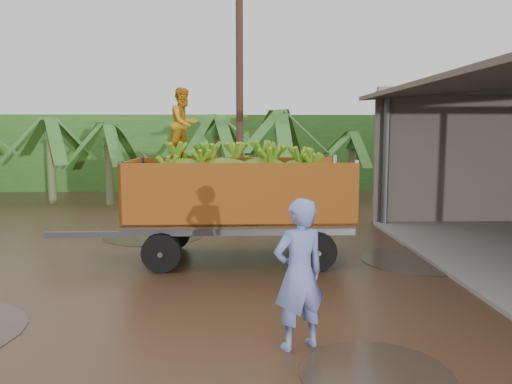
{
  "coord_description": "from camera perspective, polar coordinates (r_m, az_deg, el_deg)",
  "views": [
    {
      "loc": [
        0.95,
        -8.98,
        2.8
      ],
      "look_at": [
        1.33,
        2.33,
        1.43
      ],
      "focal_mm": 35.0,
      "sensor_mm": 36.0,
      "label": 1
    }
  ],
  "objects": [
    {
      "name": "ground",
      "position": [
        9.45,
        -7.7,
        -10.4
      ],
      "size": [
        100.0,
        100.0,
        0.0
      ],
      "primitive_type": "plane",
      "color": "black",
      "rests_on": "ground"
    },
    {
      "name": "hedge_north",
      "position": [
        25.17,
        -8.67,
        4.53
      ],
      "size": [
        22.0,
        3.0,
        3.6
      ],
      "primitive_type": "cube",
      "color": "#2D661E",
      "rests_on": "ground"
    },
    {
      "name": "banana_trailer",
      "position": [
        10.91,
        -2.07,
        -0.29
      ],
      "size": [
        6.59,
        2.32,
        3.79
      ],
      "rotation": [
        0.0,
        0.0,
        0.0
      ],
      "color": "orange",
      "rests_on": "ground"
    },
    {
      "name": "man_blue",
      "position": [
        6.5,
        4.94,
        -9.34
      ],
      "size": [
        0.84,
        0.71,
        1.97
      ],
      "primitive_type": "imported",
      "rotation": [
        0.0,
        0.0,
        3.53
      ],
      "color": "#7186CE",
      "rests_on": "ground"
    },
    {
      "name": "utility_pole",
      "position": [
        16.7,
        -1.89,
        11.84
      ],
      "size": [
        1.2,
        0.24,
        8.37
      ],
      "color": "#47301E",
      "rests_on": "ground"
    },
    {
      "name": "banana_plants",
      "position": [
        16.61,
        -20.13,
        3.07
      ],
      "size": [
        24.95,
        20.41,
        4.21
      ],
      "color": "#2D661E",
      "rests_on": "ground"
    }
  ]
}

